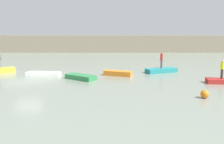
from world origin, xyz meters
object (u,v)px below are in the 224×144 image
Objects in this scene: rowboat_green at (81,77)px; mooring_buoy at (205,94)px; person_red_shirt at (162,59)px; person_hiviz_shirt at (222,69)px; rowboat_orange at (118,73)px; rowboat_teal at (161,70)px; rowboat_red at (221,81)px; rowboat_yellow at (0,71)px; rowboat_white at (43,74)px.

rowboat_green is 5.14× the size of mooring_buoy.
person_hiviz_shirt is at bearing -52.33° from person_red_shirt.
rowboat_orange is 5.30m from rowboat_teal.
mooring_buoy is (-3.27, -4.92, 0.09)m from rowboat_red.
rowboat_yellow is at bearing 166.98° from person_hiviz_shirt.
rowboat_yellow is 21.71m from mooring_buoy.
person_hiviz_shirt is at bearing -45.06° from rowboat_yellow.
rowboat_teal is 7.25m from person_hiviz_shirt.
person_hiviz_shirt is (17.23, -3.81, 1.18)m from rowboat_white.
rowboat_orange is (3.69, 1.89, 0.03)m from rowboat_green.
person_red_shirt is at bearing 127.67° from person_hiviz_shirt.
mooring_buoy reaches higher than rowboat_yellow.
rowboat_white is 12.98m from rowboat_teal.
person_hiviz_shirt reaches higher than rowboat_white.
rowboat_teal is 1.95× the size of person_red_shirt.
rowboat_teal is 7.17m from rowboat_red.
rowboat_orange reaches higher than rowboat_teal.
person_hiviz_shirt is at bearing -1.39° from rowboat_orange.
person_red_shirt reaches higher than rowboat_white.
rowboat_teal is at bearing 127.67° from person_hiviz_shirt.
rowboat_red is (17.23, -3.81, 0.04)m from rowboat_white.
person_hiviz_shirt is at bearing -7.07° from rowboat_white.
person_red_shirt reaches higher than mooring_buoy.
mooring_buoy reaches higher than rowboat_teal.
person_red_shirt is 10.72m from mooring_buoy.
rowboat_orange is at bearing 4.61° from rowboat_white.
rowboat_red is at bearing -73.60° from rowboat_teal.
rowboat_orange reaches higher than rowboat_white.
rowboat_orange is 0.83× the size of rowboat_teal.
rowboat_red is 1.14m from person_hiviz_shirt.
rowboat_green reaches higher than rowboat_red.
mooring_buoy is (1.11, -10.59, -1.20)m from person_red_shirt.
rowboat_red is 5.91m from mooring_buoy.
person_red_shirt is at bearing 13.65° from rowboat_white.
rowboat_white is 2.13× the size of person_hiviz_shirt.
rowboat_yellow is at bearing -164.85° from rowboat_green.
rowboat_orange is at bearing -179.43° from rowboat_teal.
rowboat_yellow is at bearing 171.04° from rowboat_red.
rowboat_teal reaches higher than rowboat_green.
mooring_buoy is at bearing -34.73° from rowboat_orange.
mooring_buoy is at bearing -119.53° from rowboat_red.
rowboat_yellow is at bearing 170.57° from rowboat_white.
rowboat_green is (4.24, -2.00, 0.04)m from rowboat_white.
rowboat_white is at bearing 171.60° from rowboat_red.
rowboat_green is at bearing -155.82° from person_red_shirt.
rowboat_white is 17.68m from person_hiviz_shirt.
mooring_buoy is (1.11, -10.59, 0.06)m from rowboat_teal.
person_hiviz_shirt is at bearing -73.60° from rowboat_teal.
person_red_shirt is (18.10, 0.47, 1.23)m from rowboat_yellow.
mooring_buoy is (-3.27, -4.92, -1.06)m from person_hiviz_shirt.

